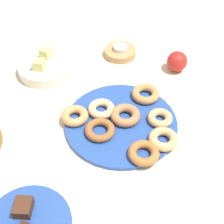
{
  "coord_description": "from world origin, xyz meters",
  "views": [
    {
      "loc": [
        -0.66,
        -0.26,
        0.77
      ],
      "look_at": [
        0.0,
        0.03,
        0.04
      ],
      "focal_mm": 54.57,
      "sensor_mm": 36.0,
      "label": 1
    }
  ],
  "objects_px": {
    "donut_plate": "(121,123)",
    "donut_7": "(163,139)",
    "donut_5": "(160,118)",
    "fruit_bowl": "(46,67)",
    "apple": "(177,61)",
    "donut_4": "(75,116)",
    "melon_chunk_left": "(39,65)",
    "donut_0": "(125,115)",
    "donut_2": "(100,130)",
    "melon_chunk_right": "(46,53)",
    "donut_6": "(101,109)",
    "donut_3": "(144,153)",
    "tealight": "(120,48)",
    "donut_1": "(146,94)",
    "candle_holder": "(120,52)",
    "brownie_far": "(23,207)"
  },
  "relations": [
    {
      "from": "donut_plate",
      "to": "fruit_bowl",
      "type": "height_order",
      "value": "fruit_bowl"
    },
    {
      "from": "donut_2",
      "to": "apple",
      "type": "distance_m",
      "value": 0.41
    },
    {
      "from": "donut_5",
      "to": "fruit_bowl",
      "type": "distance_m",
      "value": 0.46
    },
    {
      "from": "donut_plate",
      "to": "donut_7",
      "type": "bearing_deg",
      "value": -99.99
    },
    {
      "from": "donut_1",
      "to": "donut_3",
      "type": "height_order",
      "value": "donut_1"
    },
    {
      "from": "fruit_bowl",
      "to": "apple",
      "type": "height_order",
      "value": "apple"
    },
    {
      "from": "donut_3",
      "to": "melon_chunk_left",
      "type": "relative_size",
      "value": 2.44
    },
    {
      "from": "donut_3",
      "to": "apple",
      "type": "bearing_deg",
      "value": 3.85
    },
    {
      "from": "donut_plate",
      "to": "donut_2",
      "type": "relative_size",
      "value": 3.84
    },
    {
      "from": "donut_0",
      "to": "donut_7",
      "type": "height_order",
      "value": "same"
    },
    {
      "from": "donut_plate",
      "to": "donut_0",
      "type": "relative_size",
      "value": 3.74
    },
    {
      "from": "apple",
      "to": "donut_4",
      "type": "bearing_deg",
      "value": 150.61
    },
    {
      "from": "donut_0",
      "to": "donut_1",
      "type": "distance_m",
      "value": 0.12
    },
    {
      "from": "donut_3",
      "to": "melon_chunk_right",
      "type": "height_order",
      "value": "melon_chunk_right"
    },
    {
      "from": "donut_6",
      "to": "donut_2",
      "type": "bearing_deg",
      "value": -158.11
    },
    {
      "from": "donut_4",
      "to": "melon_chunk_right",
      "type": "relative_size",
      "value": 2.34
    },
    {
      "from": "donut_plate",
      "to": "apple",
      "type": "xyz_separation_m",
      "value": [
        0.33,
        -0.08,
        0.03
      ]
    },
    {
      "from": "donut_0",
      "to": "candle_holder",
      "type": "distance_m",
      "value": 0.35
    },
    {
      "from": "donut_3",
      "to": "brownie_far",
      "type": "relative_size",
      "value": 1.77
    },
    {
      "from": "donut_0",
      "to": "brownie_far",
      "type": "xyz_separation_m",
      "value": [
        -0.39,
        0.11,
        0.0
      ]
    },
    {
      "from": "donut_1",
      "to": "donut_3",
      "type": "bearing_deg",
      "value": -161.49
    },
    {
      "from": "donut_6",
      "to": "tealight",
      "type": "height_order",
      "value": "tealight"
    },
    {
      "from": "melon_chunk_right",
      "to": "apple",
      "type": "bearing_deg",
      "value": -69.44
    },
    {
      "from": "tealight",
      "to": "melon_chunk_right",
      "type": "height_order",
      "value": "melon_chunk_right"
    },
    {
      "from": "donut_5",
      "to": "donut_4",
      "type": "bearing_deg",
      "value": 111.83
    },
    {
      "from": "donut_6",
      "to": "melon_chunk_left",
      "type": "distance_m",
      "value": 0.29
    },
    {
      "from": "donut_2",
      "to": "donut_6",
      "type": "bearing_deg",
      "value": 21.89
    },
    {
      "from": "tealight",
      "to": "apple",
      "type": "relative_size",
      "value": 0.73
    },
    {
      "from": "donut_2",
      "to": "melon_chunk_left",
      "type": "bearing_deg",
      "value": 62.01
    },
    {
      "from": "donut_6",
      "to": "apple",
      "type": "distance_m",
      "value": 0.35
    },
    {
      "from": "tealight",
      "to": "melon_chunk_left",
      "type": "relative_size",
      "value": 1.49
    },
    {
      "from": "donut_5",
      "to": "brownie_far",
      "type": "xyz_separation_m",
      "value": [
        -0.42,
        0.21,
        0.0
      ]
    },
    {
      "from": "donut_4",
      "to": "donut_7",
      "type": "bearing_deg",
      "value": -85.76
    },
    {
      "from": "fruit_bowl",
      "to": "melon_chunk_right",
      "type": "bearing_deg",
      "value": 23.2
    },
    {
      "from": "donut_5",
      "to": "apple",
      "type": "height_order",
      "value": "apple"
    },
    {
      "from": "donut_5",
      "to": "melon_chunk_left",
      "type": "height_order",
      "value": "melon_chunk_left"
    },
    {
      "from": "donut_1",
      "to": "donut_3",
      "type": "relative_size",
      "value": 1.03
    },
    {
      "from": "donut_plate",
      "to": "melon_chunk_right",
      "type": "xyz_separation_m",
      "value": [
        0.17,
        0.36,
        0.05
      ]
    },
    {
      "from": "donut_2",
      "to": "donut_7",
      "type": "xyz_separation_m",
      "value": [
        0.04,
        -0.18,
        0.0
      ]
    },
    {
      "from": "donut_2",
      "to": "donut_4",
      "type": "distance_m",
      "value": 0.1
    },
    {
      "from": "donut_0",
      "to": "apple",
      "type": "xyz_separation_m",
      "value": [
        0.31,
        -0.07,
        0.01
      ]
    },
    {
      "from": "apple",
      "to": "donut_7",
      "type": "bearing_deg",
      "value": -169.94
    },
    {
      "from": "fruit_bowl",
      "to": "tealight",
      "type": "bearing_deg",
      "value": -45.7
    },
    {
      "from": "donut_0",
      "to": "melon_chunk_left",
      "type": "height_order",
      "value": "melon_chunk_left"
    },
    {
      "from": "donut_1",
      "to": "melon_chunk_left",
      "type": "height_order",
      "value": "melon_chunk_left"
    },
    {
      "from": "donut_plate",
      "to": "donut_2",
      "type": "distance_m",
      "value": 0.08
    },
    {
      "from": "donut_4",
      "to": "candle_holder",
      "type": "xyz_separation_m",
      "value": [
        0.38,
        0.01,
        -0.01
      ]
    },
    {
      "from": "donut_5",
      "to": "apple",
      "type": "bearing_deg",
      "value": 5.87
    },
    {
      "from": "melon_chunk_left",
      "to": "donut_7",
      "type": "bearing_deg",
      "value": -104.1
    },
    {
      "from": "donut_6",
      "to": "candle_holder",
      "type": "relative_size",
      "value": 0.7
    }
  ]
}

